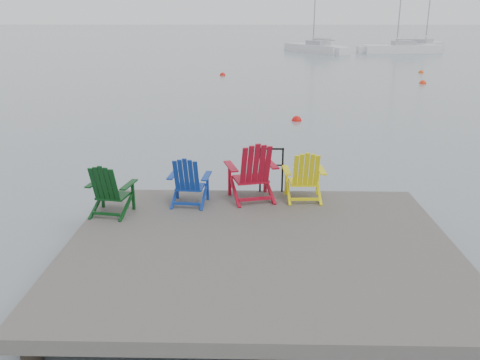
{
  "coord_description": "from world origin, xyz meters",
  "views": [
    {
      "loc": [
        -0.15,
        -7.15,
        3.88
      ],
      "look_at": [
        -0.36,
        2.11,
        0.85
      ],
      "focal_mm": 38.0,
      "sensor_mm": 36.0,
      "label": 1
    }
  ],
  "objects_px": {
    "sailboat_far": "(400,49)",
    "handrail": "(271,166)",
    "chair_green": "(109,189)",
    "buoy_a": "(297,121)",
    "sailboat_near": "(316,49)",
    "sailboat_mid": "(424,47)",
    "chair_blue": "(189,180)",
    "buoy_b": "(223,75)",
    "buoy_d": "(421,73)",
    "chair_red": "(253,171)",
    "chair_yellow": "(304,175)",
    "buoy_c": "(423,84)"
  },
  "relations": [
    {
      "from": "chair_green",
      "to": "chair_yellow",
      "type": "relative_size",
      "value": 0.96
    },
    {
      "from": "chair_red",
      "to": "buoy_b",
      "type": "height_order",
      "value": "chair_red"
    },
    {
      "from": "chair_blue",
      "to": "sailboat_far",
      "type": "bearing_deg",
      "value": 75.42
    },
    {
      "from": "chair_yellow",
      "to": "sailboat_far",
      "type": "xyz_separation_m",
      "value": [
        14.63,
        46.41,
        -0.64
      ]
    },
    {
      "from": "chair_red",
      "to": "chair_green",
      "type": "bearing_deg",
      "value": -177.21
    },
    {
      "from": "chair_red",
      "to": "sailboat_far",
      "type": "relative_size",
      "value": 0.11
    },
    {
      "from": "chair_blue",
      "to": "buoy_c",
      "type": "height_order",
      "value": "chair_blue"
    },
    {
      "from": "sailboat_near",
      "to": "chair_yellow",
      "type": "bearing_deg",
      "value": -129.48
    },
    {
      "from": "sailboat_near",
      "to": "buoy_a",
      "type": "bearing_deg",
      "value": -130.28
    },
    {
      "from": "chair_green",
      "to": "chair_yellow",
      "type": "distance_m",
      "value": 3.57
    },
    {
      "from": "sailboat_near",
      "to": "sailboat_mid",
      "type": "bearing_deg",
      "value": -13.98
    },
    {
      "from": "sailboat_near",
      "to": "buoy_b",
      "type": "height_order",
      "value": "sailboat_near"
    },
    {
      "from": "chair_green",
      "to": "chair_red",
      "type": "relative_size",
      "value": 0.82
    },
    {
      "from": "sailboat_far",
      "to": "buoy_a",
      "type": "bearing_deg",
      "value": 153.19
    },
    {
      "from": "chair_blue",
      "to": "buoy_b",
      "type": "bearing_deg",
      "value": 96.98
    },
    {
      "from": "buoy_b",
      "to": "buoy_d",
      "type": "height_order",
      "value": "buoy_b"
    },
    {
      "from": "chair_yellow",
      "to": "sailboat_far",
      "type": "height_order",
      "value": "sailboat_far"
    },
    {
      "from": "chair_blue",
      "to": "buoy_d",
      "type": "bearing_deg",
      "value": 69.86
    },
    {
      "from": "sailboat_far",
      "to": "handrail",
      "type": "bearing_deg",
      "value": 155.78
    },
    {
      "from": "sailboat_near",
      "to": "buoy_d",
      "type": "relative_size",
      "value": 32.11
    },
    {
      "from": "chair_blue",
      "to": "buoy_a",
      "type": "bearing_deg",
      "value": 79.68
    },
    {
      "from": "chair_green",
      "to": "buoy_a",
      "type": "bearing_deg",
      "value": 78.43
    },
    {
      "from": "chair_yellow",
      "to": "buoy_b",
      "type": "xyz_separation_m",
      "value": [
        -2.95,
        25.12,
        -1.0
      ]
    },
    {
      "from": "chair_red",
      "to": "chair_yellow",
      "type": "height_order",
      "value": "chair_red"
    },
    {
      "from": "handrail",
      "to": "sailboat_far",
      "type": "bearing_deg",
      "value": 71.65
    },
    {
      "from": "handrail",
      "to": "sailboat_near",
      "type": "xyz_separation_m",
      "value": [
        6.4,
        46.46,
        -0.69
      ]
    },
    {
      "from": "chair_red",
      "to": "sailboat_far",
      "type": "distance_m",
      "value": 48.98
    },
    {
      "from": "sailboat_near",
      "to": "buoy_c",
      "type": "xyz_separation_m",
      "value": [
        3.25,
        -25.73,
        -0.36
      ]
    },
    {
      "from": "chair_red",
      "to": "sailboat_far",
      "type": "xyz_separation_m",
      "value": [
        15.61,
        46.42,
        -0.72
      ]
    },
    {
      "from": "chair_green",
      "to": "chair_yellow",
      "type": "bearing_deg",
      "value": 22.67
    },
    {
      "from": "sailboat_near",
      "to": "buoy_a",
      "type": "xyz_separation_m",
      "value": [
        -5.07,
        -36.87,
        -0.36
      ]
    },
    {
      "from": "chair_blue",
      "to": "chair_yellow",
      "type": "height_order",
      "value": "chair_yellow"
    },
    {
      "from": "handrail",
      "to": "buoy_b",
      "type": "distance_m",
      "value": 24.78
    },
    {
      "from": "sailboat_mid",
      "to": "buoy_a",
      "type": "height_order",
      "value": "sailboat_mid"
    },
    {
      "from": "chair_blue",
      "to": "sailboat_mid",
      "type": "height_order",
      "value": "sailboat_mid"
    },
    {
      "from": "chair_red",
      "to": "buoy_c",
      "type": "relative_size",
      "value": 2.85
    },
    {
      "from": "handrail",
      "to": "buoy_c",
      "type": "xyz_separation_m",
      "value": [
        9.65,
        20.73,
        -1.04
      ]
    },
    {
      "from": "handrail",
      "to": "sailboat_far",
      "type": "height_order",
      "value": "sailboat_far"
    },
    {
      "from": "chair_blue",
      "to": "sailboat_far",
      "type": "xyz_separation_m",
      "value": [
        16.78,
        46.69,
        -0.62
      ]
    },
    {
      "from": "sailboat_mid",
      "to": "buoy_d",
      "type": "height_order",
      "value": "sailboat_mid"
    },
    {
      "from": "sailboat_near",
      "to": "chair_blue",
      "type": "bearing_deg",
      "value": -131.99
    },
    {
      "from": "sailboat_near",
      "to": "sailboat_mid",
      "type": "xyz_separation_m",
      "value": [
        12.84,
        4.29,
        -0.0
      ]
    },
    {
      "from": "sailboat_mid",
      "to": "chair_red",
      "type": "bearing_deg",
      "value": -74.85
    },
    {
      "from": "sailboat_near",
      "to": "buoy_b",
      "type": "distance_m",
      "value": 23.5
    },
    {
      "from": "chair_red",
      "to": "buoy_d",
      "type": "xyz_separation_m",
      "value": [
        11.76,
        27.08,
        -1.08
      ]
    },
    {
      "from": "buoy_a",
      "to": "buoy_d",
      "type": "relative_size",
      "value": 1.09
    },
    {
      "from": "chair_yellow",
      "to": "buoy_a",
      "type": "relative_size",
      "value": 2.57
    },
    {
      "from": "handrail",
      "to": "chair_green",
      "type": "height_order",
      "value": "chair_green"
    },
    {
      "from": "chair_green",
      "to": "sailboat_mid",
      "type": "xyz_separation_m",
      "value": [
        22.11,
        52.04,
        -0.62
      ]
    },
    {
      "from": "buoy_b",
      "to": "buoy_c",
      "type": "xyz_separation_m",
      "value": [
        12.0,
        -3.92,
        0.0
      ]
    }
  ]
}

